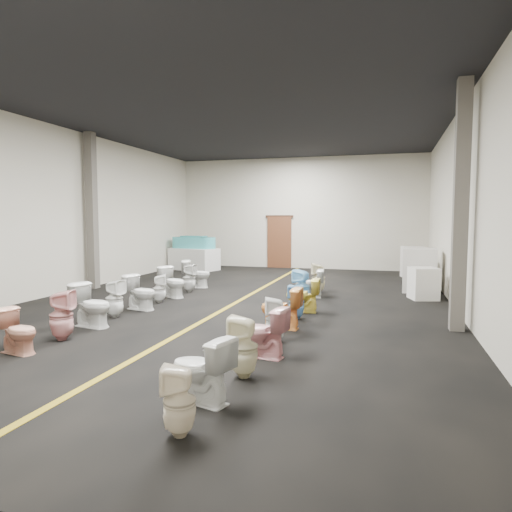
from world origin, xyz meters
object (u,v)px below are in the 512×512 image
object	(u,v)px
toilet_left_6	(141,292)
toilet_left_9	(189,278)
toilet_right_1	(201,369)
toilet_right_4	(275,320)
toilet_left_2	(18,331)
toilet_right_7	(303,295)
appliance_crate_c	(417,271)
toilet_left_8	(173,282)
toilet_right_10	(318,278)
toilet_left_7	(159,289)
appliance_crate_a	(423,283)
toilet_left_3	(61,315)
appliance_crate_d	(414,262)
appliance_crate_b	(420,270)
toilet_left_5	(115,299)
display_table	(194,259)
toilet_left_10	(196,274)
toilet_right_2	(244,347)
bathtub	(194,243)
toilet_right_5	(281,308)
toilet_left_4	(92,305)
toilet_right_9	(310,283)
toilet_right_3	(262,332)
toilet_right_0	(179,401)
toilet_right_6	(296,302)
toilet_right_8	(302,287)

from	to	relation	value
toilet_left_6	toilet_left_9	size ratio (longest dim) A/B	0.99
toilet_right_1	toilet_right_4	bearing A→B (deg)	-167.60
toilet_left_2	toilet_right_7	bearing A→B (deg)	-30.10
appliance_crate_c	toilet_left_8	distance (m)	7.39
toilet_right_10	toilet_left_2	bearing A→B (deg)	-42.90
toilet_left_8	toilet_left_7	bearing A→B (deg)	-153.29
toilet_right_7	toilet_right_4	bearing A→B (deg)	-2.20
appliance_crate_a	toilet_left_3	world-z (taller)	toilet_left_3
appliance_crate_d	appliance_crate_b	bearing A→B (deg)	-90.00
toilet_left_5	toilet_left_9	world-z (taller)	toilet_left_9
appliance_crate_c	toilet_left_9	xyz separation A→B (m)	(-6.15, -3.12, -0.04)
display_table	appliance_crate_a	xyz separation A→B (m)	(8.27, -4.49, -0.03)
appliance_crate_b	appliance_crate_d	bearing A→B (deg)	90.00
appliance_crate_a	toilet_left_10	distance (m)	6.30
appliance_crate_c	toilet_right_2	bearing A→B (deg)	-106.01
bathtub	toilet_left_2	world-z (taller)	bathtub
toilet_left_3	toilet_left_5	distance (m)	1.81
appliance_crate_c	toilet_right_5	distance (m)	7.07
toilet_left_9	toilet_right_7	bearing A→B (deg)	-119.68
toilet_left_4	toilet_right_1	distance (m)	4.33
toilet_left_6	toilet_right_2	xyz separation A→B (m)	(3.55, -3.55, 0.01)
bathtub	appliance_crate_b	world-z (taller)	bathtub
appliance_crate_a	toilet_left_6	xyz separation A→B (m)	(-6.19, -3.15, -0.01)
appliance_crate_a	toilet_left_7	xyz separation A→B (m)	(-6.18, -2.29, -0.06)
toilet_right_9	toilet_left_5	bearing A→B (deg)	-50.38
toilet_left_3	toilet_left_8	bearing A→B (deg)	-14.83
toilet_right_1	toilet_left_5	bearing A→B (deg)	-119.33
toilet_right_2	toilet_right_5	xyz separation A→B (m)	(-0.13, 2.68, -0.01)
toilet_left_2	toilet_right_4	size ratio (longest dim) A/B	0.92
toilet_right_9	display_table	bearing A→B (deg)	-137.96
appliance_crate_c	toilet_right_1	distance (m)	10.47
toilet_left_5	toilet_right_3	xyz separation A→B (m)	(3.65, -1.77, -0.01)
appliance_crate_b	toilet_right_2	xyz separation A→B (m)	(-2.64, -7.91, -0.20)
toilet_left_10	toilet_left_5	bearing A→B (deg)	169.05
bathtub	toilet_right_1	distance (m)	13.25
appliance_crate_a	toilet_left_2	size ratio (longest dim) A/B	1.18
appliance_crate_b	toilet_right_1	size ratio (longest dim) A/B	1.59
toilet_left_9	appliance_crate_a	bearing A→B (deg)	-86.96
toilet_left_8	toilet_right_0	world-z (taller)	toilet_left_8
toilet_right_0	toilet_right_2	size ratio (longest dim) A/B	0.85
toilet_left_2	toilet_right_10	xyz separation A→B (m)	(3.54, 6.91, 0.07)
appliance_crate_d	toilet_left_5	size ratio (longest dim) A/B	1.36
toilet_right_3	toilet_right_6	world-z (taller)	toilet_right_3
toilet_left_10	appliance_crate_a	bearing A→B (deg)	-103.01
toilet_right_9	appliance_crate_a	bearing A→B (deg)	96.00
toilet_left_3	toilet_right_10	distance (m)	7.00
toilet_left_7	toilet_right_8	size ratio (longest dim) A/B	0.83
toilet_left_10	toilet_right_0	xyz separation A→B (m)	(3.56, -8.58, -0.06)
toilet_right_4	toilet_right_6	distance (m)	1.76
toilet_right_4	toilet_right_1	bearing A→B (deg)	-20.92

